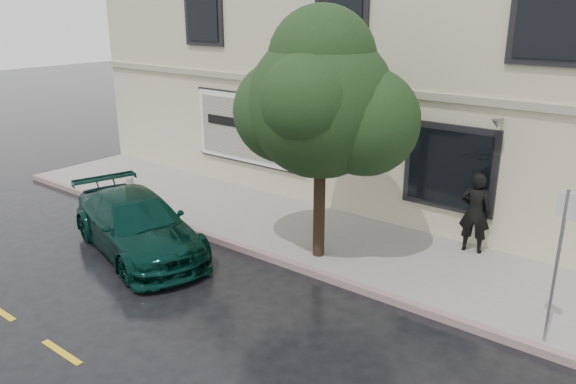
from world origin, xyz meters
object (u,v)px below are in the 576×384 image
Objects in this scene: pedestrian at (475,212)px; car at (138,225)px; street_tree at (321,105)px; fire_hydrant at (130,189)px.

car is at bearing 25.93° from pedestrian.
car is 5.20m from street_tree.
street_tree is at bearing -14.95° from fire_hydrant.
pedestrian is at bearing 41.61° from street_tree.
fire_hydrant is at bearing 6.79° from pedestrian.
fire_hydrant is at bearing 72.70° from car.
fire_hydrant is (-2.77, 1.86, -0.14)m from car.
street_tree is 6.01× the size of fire_hydrant.
car is 7.90m from pedestrian.
car is 2.49× the size of pedestrian.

